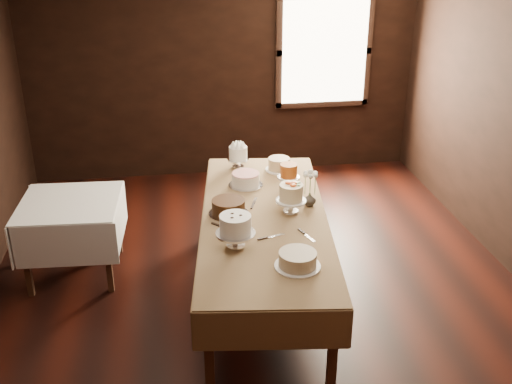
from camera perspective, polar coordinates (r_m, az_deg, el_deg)
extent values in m
cube|color=black|center=(5.73, 0.30, -9.50)|extent=(5.00, 6.00, 0.01)
cube|color=black|center=(7.93, -3.05, 11.35)|extent=(5.00, 0.02, 2.80)
cube|color=#FFEABF|center=(8.06, 6.43, 12.89)|extent=(1.10, 0.05, 1.30)
cube|color=#3D2011|center=(4.43, -4.40, -15.14)|extent=(0.07, 0.07, 0.77)
cube|color=#3D2011|center=(6.58, -3.44, -0.89)|extent=(0.07, 0.07, 0.77)
cube|color=#3D2011|center=(4.47, 7.17, -14.88)|extent=(0.07, 0.07, 0.77)
cube|color=#3D2011|center=(6.60, 4.10, -0.81)|extent=(0.07, 0.07, 0.77)
cube|color=#3D2011|center=(5.25, 0.78, -2.58)|extent=(1.32, 2.77, 0.04)
cube|color=#A28159|center=(5.24, 0.79, -2.33)|extent=(1.38, 2.84, 0.01)
cube|color=#3D2011|center=(5.90, -20.73, -6.12)|extent=(0.05, 0.05, 0.72)
cube|color=#3D2011|center=(6.52, -19.25, -2.89)|extent=(0.05, 0.05, 0.72)
cube|color=#3D2011|center=(5.74, -13.70, -6.00)|extent=(0.05, 0.05, 0.72)
cube|color=#3D2011|center=(6.37, -12.90, -2.69)|extent=(0.05, 0.05, 0.72)
cube|color=#3D2011|center=(5.95, -17.09, -1.17)|extent=(0.87, 0.87, 0.04)
cube|color=white|center=(5.94, -17.12, -0.94)|extent=(0.96, 0.96, 0.01)
cylinder|color=silver|center=(6.23, -1.68, 2.77)|extent=(0.22, 0.22, 0.11)
cylinder|color=white|center=(6.18, -1.70, 3.79)|extent=(0.26, 0.26, 0.13)
cylinder|color=white|center=(6.18, 2.16, 2.11)|extent=(0.28, 0.28, 0.01)
cylinder|color=#C9AF86|center=(6.16, 2.16, 2.67)|extent=(0.24, 0.24, 0.12)
cylinder|color=silver|center=(5.82, -0.97, 0.65)|extent=(0.33, 0.33, 0.01)
cylinder|color=white|center=(5.80, -0.98, 1.20)|extent=(0.37, 0.37, 0.11)
cylinder|color=white|center=(5.77, 3.06, 0.99)|extent=(0.21, 0.21, 0.12)
cylinder|color=#BE591B|center=(5.72, 3.09, 2.13)|extent=(0.22, 0.22, 0.13)
cylinder|color=silver|center=(5.27, -2.59, -2.04)|extent=(0.35, 0.35, 0.01)
cylinder|color=#3B1F0C|center=(5.24, -2.60, -1.38)|extent=(0.39, 0.39, 0.12)
cylinder|color=white|center=(5.29, 3.28, -1.25)|extent=(0.27, 0.27, 0.13)
cylinder|color=beige|center=(5.23, 3.31, 0.08)|extent=(0.29, 0.29, 0.14)
cylinder|color=silver|center=(4.74, -1.92, -4.43)|extent=(0.31, 0.31, 0.14)
cylinder|color=white|center=(4.67, -1.95, -2.91)|extent=(0.34, 0.34, 0.14)
cylinder|color=white|center=(4.52, 3.90, -6.94)|extent=(0.34, 0.34, 0.01)
cylinder|color=beige|center=(4.49, 3.92, -6.29)|extent=(0.32, 0.32, 0.11)
cube|color=silver|center=(4.93, 1.91, -4.10)|extent=(0.24, 0.09, 0.01)
cube|color=silver|center=(4.91, 5.03, -4.30)|extent=(0.11, 0.23, 0.01)
cube|color=silver|center=(5.50, -0.12, -0.85)|extent=(0.10, 0.24, 0.01)
cube|color=silver|center=(5.58, 3.38, -0.53)|extent=(0.20, 0.17, 0.01)
cube|color=silver|center=(5.03, -2.76, -3.46)|extent=(0.18, 0.19, 0.01)
imported|color=#2D2823|center=(5.43, 5.04, -0.67)|extent=(0.14, 0.14, 0.12)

